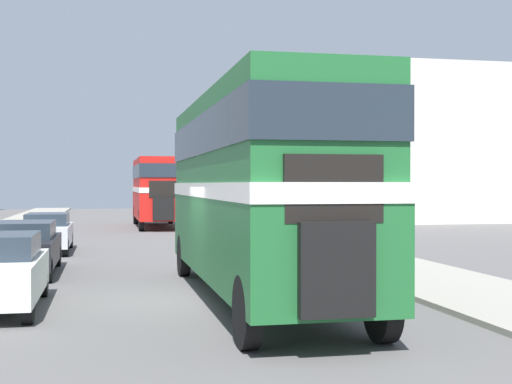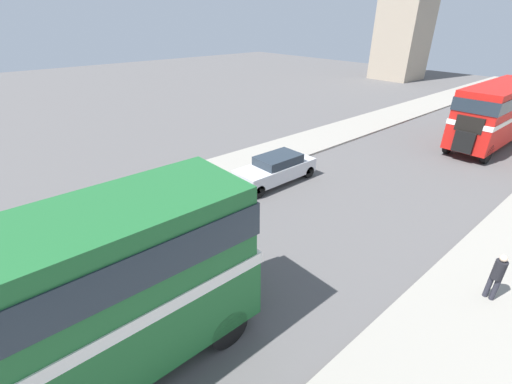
{
  "view_description": "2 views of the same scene",
  "coord_description": "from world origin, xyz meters",
  "px_view_note": "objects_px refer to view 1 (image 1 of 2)",
  "views": [
    {
      "loc": [
        -1.59,
        -15.71,
        2.56
      ],
      "look_at": [
        1.68,
        -0.36,
        2.38
      ],
      "focal_mm": 50.0,
      "sensor_mm": 36.0,
      "label": 1
    },
    {
      "loc": [
        8.1,
        0.52,
        7.88
      ],
      "look_at": [
        0.0,
        7.48,
        2.36
      ],
      "focal_mm": 24.0,
      "sensor_mm": 36.0,
      "label": 2
    }
  ],
  "objects_px": {
    "bus_distant": "(157,186)",
    "car_parked_far": "(47,232)",
    "double_decker_bus": "(256,179)",
    "car_parked_mid": "(24,247)",
    "pedestrian_walking": "(322,223)",
    "bicycle_on_pavement": "(276,224)"
  },
  "relations": [
    {
      "from": "double_decker_bus",
      "to": "car_parked_far",
      "type": "xyz_separation_m",
      "value": [
        -5.38,
        12.41,
        -1.91
      ]
    },
    {
      "from": "double_decker_bus",
      "to": "bicycle_on_pavement",
      "type": "relative_size",
      "value": 6.37
    },
    {
      "from": "bicycle_on_pavement",
      "to": "car_parked_far",
      "type": "bearing_deg",
      "value": -141.66
    },
    {
      "from": "bus_distant",
      "to": "bicycle_on_pavement",
      "type": "relative_size",
      "value": 5.28
    },
    {
      "from": "bus_distant",
      "to": "car_parked_far",
      "type": "bearing_deg",
      "value": -109.09
    },
    {
      "from": "double_decker_bus",
      "to": "car_parked_mid",
      "type": "height_order",
      "value": "double_decker_bus"
    },
    {
      "from": "double_decker_bus",
      "to": "car_parked_far",
      "type": "distance_m",
      "value": 13.66
    },
    {
      "from": "car_parked_mid",
      "to": "pedestrian_walking",
      "type": "relative_size",
      "value": 2.91
    },
    {
      "from": "double_decker_bus",
      "to": "pedestrian_walking",
      "type": "height_order",
      "value": "double_decker_bus"
    },
    {
      "from": "pedestrian_walking",
      "to": "bicycle_on_pavement",
      "type": "distance_m",
      "value": 9.61
    },
    {
      "from": "pedestrian_walking",
      "to": "bicycle_on_pavement",
      "type": "bearing_deg",
      "value": 87.08
    },
    {
      "from": "double_decker_bus",
      "to": "pedestrian_walking",
      "type": "bearing_deg",
      "value": 66.1
    },
    {
      "from": "double_decker_bus",
      "to": "pedestrian_walking",
      "type": "relative_size",
      "value": 6.96
    },
    {
      "from": "car_parked_mid",
      "to": "bicycle_on_pavement",
      "type": "relative_size",
      "value": 2.66
    },
    {
      "from": "double_decker_bus",
      "to": "bicycle_on_pavement",
      "type": "xyz_separation_m",
      "value": [
        5.59,
        21.09,
        -2.18
      ]
    },
    {
      "from": "car_parked_mid",
      "to": "pedestrian_walking",
      "type": "height_order",
      "value": "pedestrian_walking"
    },
    {
      "from": "bus_distant",
      "to": "pedestrian_walking",
      "type": "bearing_deg",
      "value": -71.47
    },
    {
      "from": "bicycle_on_pavement",
      "to": "pedestrian_walking",
      "type": "bearing_deg",
      "value": -92.92
    },
    {
      "from": "car_parked_far",
      "to": "bicycle_on_pavement",
      "type": "bearing_deg",
      "value": 38.34
    },
    {
      "from": "bus_distant",
      "to": "car_parked_far",
      "type": "relative_size",
      "value": 2.08
    },
    {
      "from": "car_parked_far",
      "to": "pedestrian_walking",
      "type": "xyz_separation_m",
      "value": [
        10.48,
        -0.91,
        0.27
      ]
    },
    {
      "from": "car_parked_far",
      "to": "bicycle_on_pavement",
      "type": "distance_m",
      "value": 13.99
    }
  ]
}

